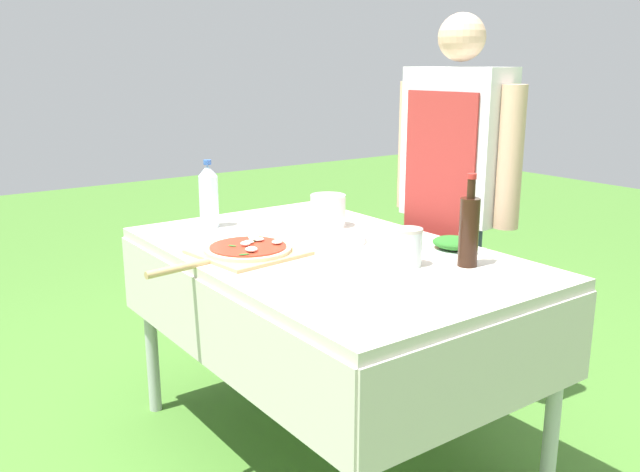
# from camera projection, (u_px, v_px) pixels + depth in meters

# --- Properties ---
(ground_plane) EXTENTS (12.00, 12.00, 0.00)m
(ground_plane) POSITION_uv_depth(u_px,v_px,m) (327.00, 450.00, 2.49)
(ground_plane) COLOR #477A2D
(prep_table) EXTENTS (1.45, 0.92, 0.76)m
(prep_table) POSITION_uv_depth(u_px,v_px,m) (328.00, 274.00, 2.32)
(prep_table) COLOR beige
(prep_table) RESTS_ON ground
(person_cook) EXTENTS (0.59, 0.21, 1.56)m
(person_cook) POSITION_uv_depth(u_px,v_px,m) (454.00, 183.00, 2.66)
(person_cook) COLOR #333D56
(person_cook) RESTS_ON ground
(pizza_on_peel) EXTENTS (0.35, 0.55, 0.05)m
(pizza_on_peel) POSITION_uv_depth(u_px,v_px,m) (245.00, 251.00, 2.24)
(pizza_on_peel) COLOR tan
(pizza_on_peel) RESTS_ON prep_table
(oil_bottle) EXTENTS (0.06, 0.06, 0.29)m
(oil_bottle) POSITION_uv_depth(u_px,v_px,m) (469.00, 230.00, 2.09)
(oil_bottle) COLOR black
(oil_bottle) RESTS_ON prep_table
(water_bottle) EXTENTS (0.07, 0.07, 0.26)m
(water_bottle) POSITION_uv_depth(u_px,v_px,m) (209.00, 196.00, 2.60)
(water_bottle) COLOR silver
(water_bottle) RESTS_ON prep_table
(herb_container) EXTENTS (0.21, 0.20, 0.05)m
(herb_container) POSITION_uv_depth(u_px,v_px,m) (454.00, 244.00, 2.29)
(herb_container) COLOR silver
(herb_container) RESTS_ON prep_table
(mixing_tub) EXTENTS (0.14, 0.14, 0.12)m
(mixing_tub) POSITION_uv_depth(u_px,v_px,m) (328.00, 211.00, 2.62)
(mixing_tub) COLOR silver
(mixing_tub) RESTS_ON prep_table
(plate_stack) EXTENTS (0.26, 0.26, 0.02)m
(plate_stack) POSITION_uv_depth(u_px,v_px,m) (330.00, 239.00, 2.41)
(plate_stack) COLOR white
(plate_stack) RESTS_ON prep_table
(sauce_jar) EXTENTS (0.08, 0.08, 0.12)m
(sauce_jar) POSITION_uv_depth(u_px,v_px,m) (409.00, 249.00, 2.11)
(sauce_jar) COLOR silver
(sauce_jar) RESTS_ON prep_table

